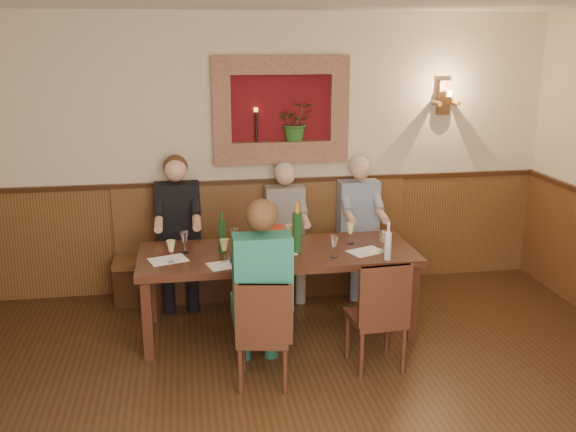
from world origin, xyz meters
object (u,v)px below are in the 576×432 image
dining_table (278,259)px  person_bench_mid (286,242)px  person_bench_right (360,236)px  wine_bottle_green_a (297,231)px  wine_bottle_green_b (222,236)px  water_bottle (388,245)px  bench (264,261)px  person_bench_left (179,243)px  chair_near_left (263,353)px  spittoon_bucket (270,242)px  chair_near_right (376,336)px  person_chair_front (261,304)px

dining_table → person_bench_mid: 0.87m
person_bench_right → wine_bottle_green_a: size_ratio=3.17×
wine_bottle_green_a → wine_bottle_green_b: bearing=171.1°
water_bottle → bench: bearing=123.8°
bench → person_bench_left: bearing=-172.9°
dining_table → person_bench_right: (0.98, 0.84, -0.10)m
dining_table → wine_bottle_green_a: size_ratio=5.44×
chair_near_left → person_bench_mid: (0.46, 1.74, 0.31)m
spittoon_bucket → wine_bottle_green_a: wine_bottle_green_a is taller
person_bench_right → water_bottle: person_bench_right is taller
chair_near_right → dining_table: bearing=127.0°
person_chair_front → wine_bottle_green_a: size_ratio=3.28×
chair_near_left → person_bench_mid: person_bench_mid is taller
person_bench_mid → person_chair_front: 1.68m
bench → chair_near_right: (0.67, -1.73, -0.06)m
wine_bottle_green_b → dining_table: bearing=-6.5°
spittoon_bucket → person_bench_mid: bearing=73.6°
bench → person_bench_left: person_bench_left is taller
water_bottle → person_bench_left: bearing=145.3°
chair_near_right → wine_bottle_green_b: wine_bottle_green_b is taller
person_bench_mid → person_bench_right: (0.77, -0.00, 0.02)m
bench → spittoon_bucket: bench is taller
chair_near_right → bench: bearing=107.7°
spittoon_bucket → water_bottle: bearing=-11.9°
water_bottle → person_bench_mid: bearing=119.0°
chair_near_right → person_bench_mid: (-0.46, 1.62, 0.29)m
wine_bottle_green_a → water_bottle: 0.78m
chair_near_left → chair_near_right: bearing=17.6°
spittoon_bucket → wine_bottle_green_b: bearing=151.2°
bench → wine_bottle_green_a: wine_bottle_green_a is taller
dining_table → person_chair_front: size_ratio=1.66×
spittoon_bucket → wine_bottle_green_a: (0.25, 0.11, 0.05)m
person_bench_mid → water_bottle: (0.67, -1.20, 0.32)m
person_bench_left → wine_bottle_green_a: bearing=-40.9°
person_chair_front → wine_bottle_green_b: (-0.23, 0.83, 0.30)m
person_bench_mid → wine_bottle_green_a: (-0.05, -0.89, 0.38)m
chair_near_right → person_bench_right: (0.31, 1.62, 0.31)m
bench → person_bench_right: 1.01m
wine_bottle_green_a → wine_bottle_green_b: (-0.64, 0.10, -0.04)m
person_bench_right → wine_bottle_green_b: 1.68m
person_chair_front → water_bottle: person_chair_front is taller
wine_bottle_green_a → chair_near_right: bearing=-55.4°
dining_table → wine_bottle_green_a: bearing=-15.8°
bench → person_bench_left: size_ratio=2.06×
person_bench_right → dining_table: bearing=-139.4°
bench → person_bench_right: person_bench_right is taller
person_bench_left → person_bench_mid: bearing=0.2°
dining_table → wine_bottle_green_b: (-0.48, 0.05, 0.22)m
person_bench_mid → spittoon_bucket: 1.09m
water_bottle → person_chair_front: bearing=-159.7°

